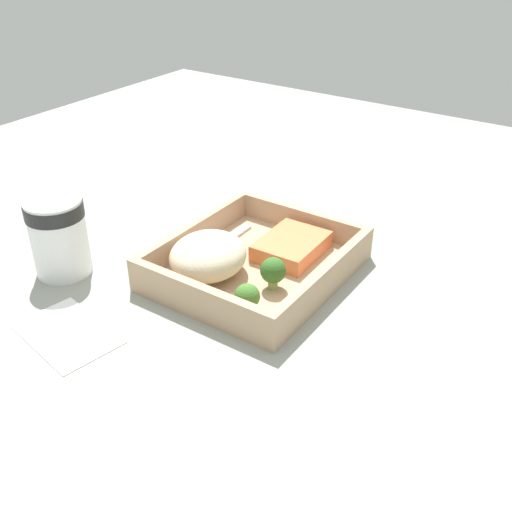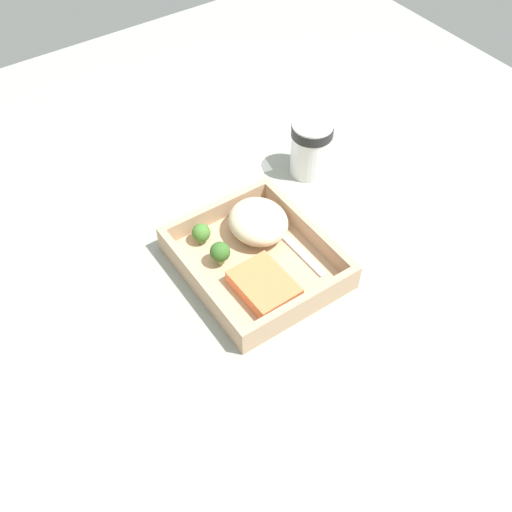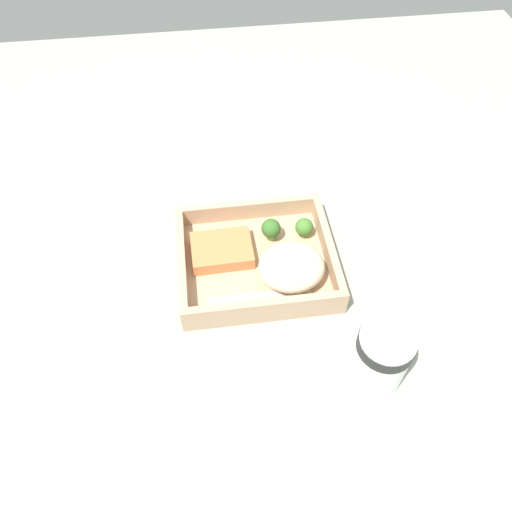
% 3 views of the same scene
% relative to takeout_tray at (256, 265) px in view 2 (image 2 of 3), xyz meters
% --- Properties ---
extents(ground_plane, '(1.60, 1.60, 0.02)m').
position_rel_takeout_tray_xyz_m(ground_plane, '(0.00, 0.00, -0.02)').
color(ground_plane, gray).
extents(takeout_tray, '(0.25, 0.22, 0.01)m').
position_rel_takeout_tray_xyz_m(takeout_tray, '(0.00, 0.00, 0.00)').
color(takeout_tray, tan).
rests_on(takeout_tray, ground_plane).
extents(tray_rim, '(0.25, 0.22, 0.03)m').
position_rel_takeout_tray_xyz_m(tray_rim, '(0.00, 0.00, 0.02)').
color(tray_rim, tan).
rests_on(tray_rim, takeout_tray).
extents(salmon_fillet, '(0.10, 0.08, 0.02)m').
position_rel_takeout_tray_xyz_m(salmon_fillet, '(-0.05, 0.02, 0.02)').
color(salmon_fillet, '#E67744').
rests_on(salmon_fillet, takeout_tray).
extents(mashed_potatoes, '(0.10, 0.09, 0.05)m').
position_rel_takeout_tray_xyz_m(mashed_potatoes, '(0.05, -0.04, 0.03)').
color(mashed_potatoes, beige).
rests_on(mashed_potatoes, takeout_tray).
extents(broccoli_floret_1, '(0.03, 0.03, 0.04)m').
position_rel_takeout_tray_xyz_m(broccoli_floret_1, '(0.03, 0.05, 0.03)').
color(broccoli_floret_1, '#7D985A').
rests_on(broccoli_floret_1, takeout_tray).
extents(broccoli_floret_2, '(0.03, 0.03, 0.03)m').
position_rel_takeout_tray_xyz_m(broccoli_floret_2, '(0.09, 0.05, 0.03)').
color(broccoli_floret_2, '#83AB5A').
rests_on(broccoli_floret_2, takeout_tray).
extents(fork, '(0.16, 0.02, 0.00)m').
position_rel_takeout_tray_xyz_m(fork, '(0.01, -0.07, 0.01)').
color(fork, silver).
rests_on(fork, takeout_tray).
extents(paper_cup, '(0.07, 0.07, 0.10)m').
position_rel_takeout_tray_xyz_m(paper_cup, '(0.14, -0.21, 0.05)').
color(paper_cup, white).
rests_on(paper_cup, ground_plane).
extents(receipt_slip, '(0.10, 0.14, 0.00)m').
position_rel_takeout_tray_xyz_m(receipt_slip, '(0.23, -0.11, -0.00)').
color(receipt_slip, white).
rests_on(receipt_slip, ground_plane).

